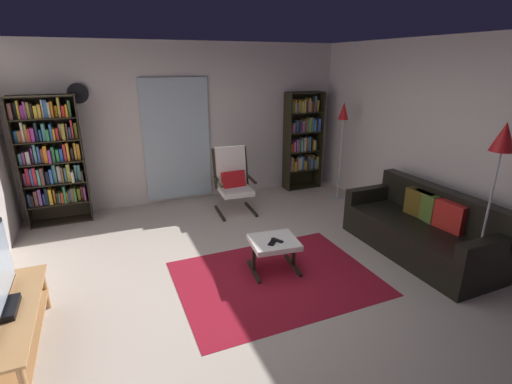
{
  "coord_description": "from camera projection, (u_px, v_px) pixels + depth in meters",
  "views": [
    {
      "loc": [
        -1.44,
        -3.3,
        2.28
      ],
      "look_at": [
        0.24,
        0.66,
        0.77
      ],
      "focal_mm": 26.18,
      "sensor_mm": 36.0,
      "label": 1
    }
  ],
  "objects": [
    {
      "name": "ottoman",
      "position": [
        274.0,
        245.0,
        4.22
      ],
      "size": [
        0.58,
        0.54,
        0.39
      ],
      "color": "white",
      "rests_on": "ground"
    },
    {
      "name": "glass_door_panel",
      "position": [
        177.0,
        140.0,
        6.18
      ],
      "size": [
        1.1,
        0.01,
        2.0
      ],
      "primitive_type": "cube",
      "color": "silver"
    },
    {
      "name": "tv_remote",
      "position": [
        277.0,
        240.0,
        4.17
      ],
      "size": [
        0.1,
        0.15,
        0.02
      ],
      "primitive_type": "cube",
      "rotation": [
        0.0,
        0.0,
        0.48
      ],
      "color": "black",
      "rests_on": "ottoman"
    },
    {
      "name": "cell_phone",
      "position": [
        273.0,
        243.0,
        4.12
      ],
      "size": [
        0.15,
        0.15,
        0.01
      ],
      "primitive_type": "cube",
      "rotation": [
        0.0,
        0.0,
        -0.76
      ],
      "color": "black",
      "rests_on": "ottoman"
    },
    {
      "name": "ground_plane",
      "position": [
        259.0,
        278.0,
        4.16
      ],
      "size": [
        7.02,
        7.02,
        0.0
      ],
      "primitive_type": "plane",
      "color": "beige"
    },
    {
      "name": "wall_right",
      "position": [
        455.0,
        144.0,
        4.72
      ],
      "size": [
        0.06,
        6.0,
        2.6
      ],
      "primitive_type": "cube",
      "color": "silver",
      "rests_on": "ground"
    },
    {
      "name": "area_rug",
      "position": [
        276.0,
        278.0,
        4.16
      ],
      "size": [
        2.14,
        1.63,
        0.01
      ],
      "primitive_type": "cube",
      "color": "maroon",
      "rests_on": "ground"
    },
    {
      "name": "wall_clock",
      "position": [
        78.0,
        93.0,
        5.39
      ],
      "size": [
        0.29,
        0.03,
        0.29
      ],
      "color": "silver"
    },
    {
      "name": "bookshelf_near_tv",
      "position": [
        51.0,
        157.0,
        5.32
      ],
      "size": [
        0.84,
        0.3,
        1.86
      ],
      "color": "black",
      "rests_on": "ground"
    },
    {
      "name": "lounge_armchair",
      "position": [
        233.0,
        179.0,
        5.9
      ],
      "size": [
        0.6,
        0.69,
        1.02
      ],
      "color": "black",
      "rests_on": "ground"
    },
    {
      "name": "floor_lamp_by_shelf",
      "position": [
        343.0,
        124.0,
        6.17
      ],
      "size": [
        0.22,
        0.22,
        1.66
      ],
      "color": "#A5A5AD",
      "rests_on": "ground"
    },
    {
      "name": "leather_sofa",
      "position": [
        422.0,
        230.0,
        4.64
      ],
      "size": [
        0.82,
        1.93,
        0.81
      ],
      "color": "black",
      "rests_on": "ground"
    },
    {
      "name": "bookshelf_near_sofa",
      "position": [
        302.0,
        138.0,
        6.89
      ],
      "size": [
        0.69,
        0.3,
        1.78
      ],
      "color": "black",
      "rests_on": "ground"
    },
    {
      "name": "tv_stand",
      "position": [
        8.0,
        328.0,
        2.93
      ],
      "size": [
        0.47,
        1.38,
        0.45
      ],
      "color": "tan",
      "rests_on": "ground"
    },
    {
      "name": "floor_lamp_by_sofa",
      "position": [
        501.0,
        150.0,
        3.65
      ],
      "size": [
        0.23,
        0.23,
        1.74
      ],
      "color": "#A5A5AD",
      "rests_on": "ground"
    },
    {
      "name": "wall_back",
      "position": [
        191.0,
        124.0,
        6.25
      ],
      "size": [
        5.6,
        0.06,
        2.6
      ],
      "primitive_type": "cube",
      "color": "silver",
      "rests_on": "ground"
    }
  ]
}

